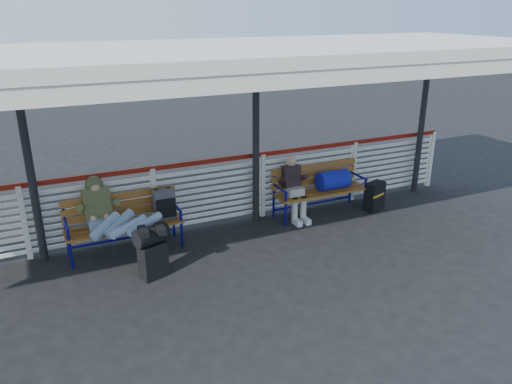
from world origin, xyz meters
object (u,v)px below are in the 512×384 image
luggage_stack (152,250)px  bench_left (136,213)px  companion_person (294,188)px  traveler_man (117,220)px  suitcase_side (375,196)px  bench_right (326,182)px

luggage_stack → bench_left: bearing=71.1°
companion_person → traveler_man: bearing=-173.9°
bench_left → suitcase_side: size_ratio=3.27×
suitcase_side → companion_person: bearing=150.0°
bench_right → luggage_stack: bearing=-163.8°
traveler_man → companion_person: traveler_man is taller
bench_right → traveler_man: 3.91m
traveler_man → suitcase_side: size_ratio=2.97×
luggage_stack → bench_right: size_ratio=0.44×
bench_right → traveler_man: (-3.89, -0.35, 0.09)m
bench_right → companion_person: (-0.68, -0.00, -0.00)m
bench_left → suitcase_side: bearing=-3.9°
bench_right → companion_person: size_ratio=1.57×
bench_left → companion_person: (2.86, -0.00, -0.00)m
bench_right → companion_person: bearing=-179.6°
luggage_stack → suitcase_side: 4.53m
bench_left → companion_person: size_ratio=1.57×
bench_left → traveler_man: 0.50m
traveler_man → bench_left: bearing=44.2°
bench_right → companion_person: 0.68m
companion_person → suitcase_side: 1.66m
bench_left → bench_right: 3.54m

